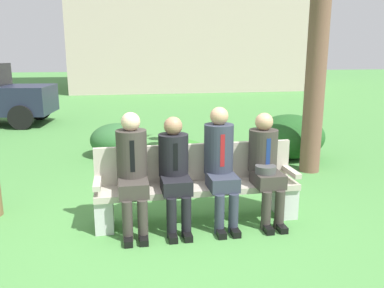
{
  "coord_description": "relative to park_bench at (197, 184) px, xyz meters",
  "views": [
    {
      "loc": [
        -0.63,
        -3.96,
        1.95
      ],
      "look_at": [
        0.25,
        0.66,
        0.85
      ],
      "focal_mm": 36.45,
      "sensor_mm": 36.0,
      "label": 1
    }
  ],
  "objects": [
    {
      "name": "seated_man_centerright",
      "position": [
        0.24,
        -0.12,
        0.32
      ],
      "size": [
        0.34,
        0.72,
        1.36
      ],
      "color": "#2D3342",
      "rests_on": "ground"
    },
    {
      "name": "ground_plane",
      "position": [
        -0.25,
        -0.32,
        -0.44
      ],
      "size": [
        80.0,
        80.0,
        0.0
      ],
      "primitive_type": "plane",
      "color": "#498640"
    },
    {
      "name": "seated_man_rightmost",
      "position": [
        0.78,
        -0.14,
        0.27
      ],
      "size": [
        0.34,
        0.72,
        1.27
      ],
      "color": "#38332D",
      "rests_on": "ground"
    },
    {
      "name": "seated_man_centerleft",
      "position": [
        -0.29,
        -0.13,
        0.27
      ],
      "size": [
        0.34,
        0.72,
        1.26
      ],
      "color": "black",
      "rests_on": "ground"
    },
    {
      "name": "park_bench",
      "position": [
        0.0,
        0.0,
        0.0
      ],
      "size": [
        2.37,
        0.44,
        0.9
      ],
      "color": "#B7AD9E",
      "rests_on": "ground"
    },
    {
      "name": "shrub_far_lawn",
      "position": [
        -0.94,
        3.21,
        -0.12
      ],
      "size": [
        1.01,
        0.93,
        0.63
      ],
      "primitive_type": "ellipsoid",
      "color": "#2F6231",
      "rests_on": "ground"
    },
    {
      "name": "shrub_near_bench",
      "position": [
        0.03,
        1.56,
        -0.12
      ],
      "size": [
        1.03,
        0.94,
        0.64
      ],
      "primitive_type": "ellipsoid",
      "color": "#2F7425",
      "rests_on": "ground"
    },
    {
      "name": "seated_man_leftmost",
      "position": [
        -0.75,
        -0.13,
        0.3
      ],
      "size": [
        0.34,
        0.72,
        1.32
      ],
      "color": "#38332D",
      "rests_on": "ground"
    },
    {
      "name": "shrub_mid_lawn",
      "position": [
        2.27,
        2.45,
        -0.02
      ],
      "size": [
        1.32,
        1.21,
        0.83
      ],
      "primitive_type": "ellipsoid",
      "color": "#205321",
      "rests_on": "ground"
    }
  ]
}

